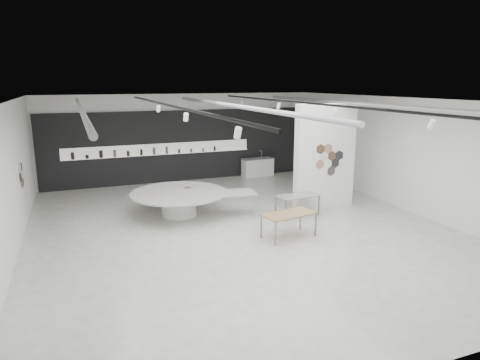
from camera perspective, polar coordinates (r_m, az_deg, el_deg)
name	(u,v)px	position (r m, az deg, el deg)	size (l,w,h in m)	color
room	(237,161)	(12.34, -0.40, 2.54)	(12.02, 14.02, 3.82)	beige
back_wall_display	(181,146)	(18.98, -7.92, 4.49)	(11.80, 0.27, 3.10)	black
partition_column	(325,157)	(14.88, 11.25, 3.02)	(2.20, 0.38, 3.60)	white
display_island	(181,200)	(14.15, -7.87, -2.68)	(4.18, 3.51, 0.80)	white
sample_table_wood	(289,215)	(12.13, 6.54, -4.67)	(1.61, 1.01, 0.70)	olive
sample_table_stone	(298,197)	(14.06, 7.70, -2.26)	(1.42, 0.81, 0.70)	gray
kitchen_counter	(258,167)	(19.90, 2.36, 1.72)	(1.51, 0.67, 1.17)	white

